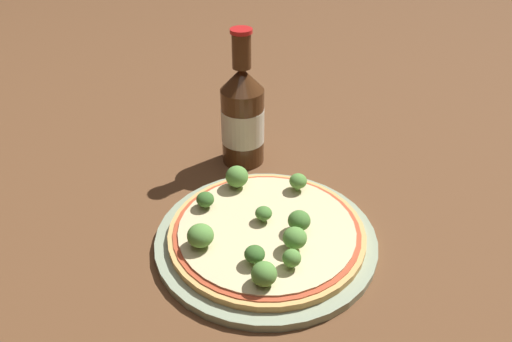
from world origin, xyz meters
name	(u,v)px	position (x,y,z in m)	size (l,w,h in m)	color
ground_plane	(278,240)	(0.00, 0.00, 0.00)	(3.00, 3.00, 0.00)	brown
plate	(266,239)	(-0.02, -0.01, 0.01)	(0.30, 0.30, 0.01)	#93A384
pizza	(267,232)	(-0.02, -0.01, 0.02)	(0.26, 0.26, 0.01)	tan
broccoli_floret_0	(255,254)	(-0.03, -0.07, 0.04)	(0.03, 0.03, 0.02)	#89A866
broccoli_floret_1	(298,181)	(0.02, 0.08, 0.04)	(0.03, 0.03, 0.03)	#89A866
broccoli_floret_2	(264,213)	(-0.02, 0.01, 0.04)	(0.02, 0.02, 0.02)	#89A866
broccoli_floret_3	(292,258)	(0.02, -0.08, 0.04)	(0.02, 0.02, 0.03)	#89A866
broccoli_floret_4	(264,274)	(-0.01, -0.10, 0.04)	(0.03, 0.03, 0.03)	#89A866
broccoli_floret_5	(205,200)	(-0.11, 0.03, 0.04)	(0.03, 0.03, 0.02)	#89A866
broccoli_floret_6	(295,238)	(0.02, -0.04, 0.04)	(0.03, 0.03, 0.03)	#89A866
broccoli_floret_7	(299,221)	(0.03, -0.01, 0.04)	(0.03, 0.03, 0.03)	#89A866
broccoli_floret_8	(237,177)	(-0.07, 0.08, 0.04)	(0.03, 0.03, 0.03)	#89A866
broccoli_floret_9	(200,236)	(-0.10, -0.05, 0.04)	(0.03, 0.03, 0.03)	#89A866
beer_bottle	(243,116)	(-0.07, 0.20, 0.08)	(0.07, 0.07, 0.23)	#472814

